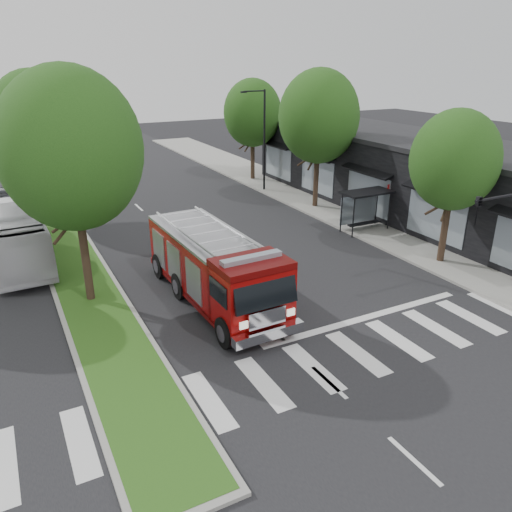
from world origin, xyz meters
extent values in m
plane|color=black|center=(0.00, 0.00, 0.00)|extent=(140.00, 140.00, 0.00)
cube|color=gray|center=(12.50, 10.00, 0.07)|extent=(5.00, 80.00, 0.15)
cube|color=gray|center=(-6.00, 18.00, 0.07)|extent=(3.00, 50.00, 0.14)
cube|color=#1C4614|center=(-6.00, 18.00, 0.14)|extent=(2.60, 49.50, 0.02)
cube|color=black|center=(17.00, 10.00, 2.50)|extent=(8.00, 30.00, 5.00)
cylinder|color=black|center=(9.80, 7.40, 1.25)|extent=(0.08, 0.08, 2.50)
cylinder|color=black|center=(12.60, 7.40, 1.25)|extent=(0.08, 0.08, 2.50)
cylinder|color=black|center=(9.80, 8.60, 1.25)|extent=(0.08, 0.08, 2.50)
cylinder|color=black|center=(12.60, 8.60, 1.25)|extent=(0.08, 0.08, 2.50)
cube|color=black|center=(11.20, 8.00, 2.55)|extent=(3.20, 1.60, 0.12)
cube|color=#8C99A5|center=(11.20, 8.70, 1.30)|extent=(2.80, 0.04, 1.80)
cube|color=black|center=(11.20, 8.00, 0.55)|extent=(2.40, 0.40, 0.08)
cylinder|color=black|center=(11.50, 2.00, 1.87)|extent=(0.36, 0.36, 3.74)
ellipsoid|color=#153D10|center=(11.50, 2.00, 5.53)|extent=(4.40, 4.40, 5.06)
cylinder|color=black|center=(11.50, 14.00, 2.20)|extent=(0.36, 0.36, 4.40)
ellipsoid|color=#153D10|center=(11.50, 14.00, 6.50)|extent=(5.60, 5.60, 6.44)
cylinder|color=black|center=(11.50, 24.00, 1.98)|extent=(0.36, 0.36, 3.96)
ellipsoid|color=#153D10|center=(11.50, 24.00, 5.85)|extent=(5.00, 5.00, 5.75)
cylinder|color=black|center=(-6.00, 6.00, 2.31)|extent=(0.36, 0.36, 4.62)
ellipsoid|color=#153D10|center=(-6.00, 6.00, 6.83)|extent=(5.80, 5.80, 6.67)
cylinder|color=black|center=(-6.00, 20.00, 2.20)|extent=(0.36, 0.36, 4.40)
ellipsoid|color=#153D10|center=(-6.00, 20.00, 6.50)|extent=(5.60, 5.60, 6.44)
cylinder|color=black|center=(8.50, -3.50, 5.40)|extent=(4.00, 0.10, 0.10)
imported|color=black|center=(6.70, -3.50, 5.00)|extent=(0.18, 0.22, 1.10)
cylinder|color=black|center=(10.50, 20.00, 4.00)|extent=(0.16, 0.16, 8.00)
cylinder|color=black|center=(9.60, 20.00, 7.90)|extent=(1.80, 0.10, 0.10)
cube|color=black|center=(8.70, 20.00, 7.85)|extent=(0.45, 0.20, 0.12)
cube|color=#510404|center=(-0.98, 3.55, 0.56)|extent=(3.12, 9.55, 0.28)
cube|color=#7D0706|center=(-1.01, 4.45, 1.75)|extent=(3.05, 7.30, 2.25)
cube|color=#7D0706|center=(-0.87, 0.05, 1.75)|extent=(2.88, 2.12, 2.37)
cube|color=#B2B2B7|center=(-1.01, 4.45, 2.93)|extent=(3.05, 7.30, 0.14)
cylinder|color=#B2B2B7|center=(-2.02, 4.41, 3.15)|extent=(0.33, 6.76, 0.11)
cylinder|color=#B2B2B7|center=(0.00, 4.48, 3.15)|extent=(0.33, 6.76, 0.11)
cube|color=silver|center=(-0.83, -1.24, 0.68)|extent=(2.94, 0.49, 0.39)
cube|color=#8C99A5|center=(-0.87, 0.05, 3.27)|extent=(2.49, 0.47, 0.20)
cylinder|color=black|center=(-2.15, -0.33, 0.62)|extent=(0.43, 1.25, 1.24)
cylinder|color=black|center=(0.44, -0.24, 0.62)|extent=(0.43, 1.25, 1.24)
cylinder|color=black|center=(-2.31, 4.40, 0.62)|extent=(0.43, 1.25, 1.24)
cylinder|color=black|center=(0.28, 4.49, 0.62)|extent=(0.43, 1.25, 1.24)
cylinder|color=black|center=(-2.39, 7.11, 0.62)|extent=(0.43, 1.25, 1.24)
cylinder|color=black|center=(0.20, 7.19, 0.62)|extent=(0.43, 1.25, 1.24)
imported|color=silver|center=(-8.50, 13.44, 1.53)|extent=(2.87, 11.03, 3.06)
camera|label=1|loc=(-8.75, -15.39, 10.27)|focal=35.00mm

